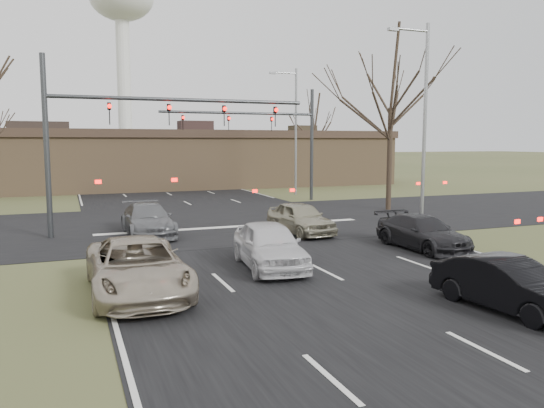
{
  "coord_description": "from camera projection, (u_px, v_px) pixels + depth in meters",
  "views": [
    {
      "loc": [
        -7.77,
        -12.06,
        4.23
      ],
      "look_at": [
        -0.85,
        5.67,
        2.0
      ],
      "focal_mm": 35.0,
      "sensor_mm": 36.0,
      "label": 1
    }
  ],
  "objects": [
    {
      "name": "water_tower",
      "position": [
        122.0,
        7.0,
        123.53
      ],
      "size": [
        15.0,
        15.0,
        44.5
      ],
      "color": "silver",
      "rests_on": "ground"
    },
    {
      "name": "car_charcoal_sedan",
      "position": [
        423.0,
        232.0,
        20.97
      ],
      "size": [
        1.96,
        4.63,
        1.33
      ],
      "primitive_type": "imported",
      "rotation": [
        0.0,
        0.0,
        0.02
      ],
      "color": "black",
      "rests_on": "ground"
    },
    {
      "name": "mast_arm_far",
      "position": [
        276.0,
        131.0,
        37.39
      ],
      "size": [
        11.12,
        0.24,
        8.0
      ],
      "color": "#383A3D",
      "rests_on": "ground"
    },
    {
      "name": "streetlight_right_far",
      "position": [
        294.0,
        125.0,
        42.15
      ],
      "size": [
        2.34,
        0.25,
        10.0
      ],
      "color": "gray",
      "rests_on": "ground"
    },
    {
      "name": "car_black_hatch",
      "position": [
        509.0,
        285.0,
        13.26
      ],
      "size": [
        1.87,
        4.21,
        1.34
      ],
      "primitive_type": "imported",
      "rotation": [
        0.0,
        0.0,
        0.11
      ],
      "color": "black",
      "rests_on": "ground"
    },
    {
      "name": "car_grey_ahead",
      "position": [
        148.0,
        220.0,
        24.04
      ],
      "size": [
        2.05,
        4.98,
        1.44
      ],
      "primitive_type": "imported",
      "rotation": [
        0.0,
        0.0,
        0.01
      ],
      "color": "slate",
      "rests_on": "ground"
    },
    {
      "name": "car_silver_suv",
      "position": [
        137.0,
        267.0,
        14.72
      ],
      "size": [
        2.57,
        5.56,
        1.54
      ],
      "primitive_type": "imported",
      "rotation": [
        0.0,
        0.0,
        -0.0
      ],
      "color": "#AEA18D",
      "rests_on": "ground"
    },
    {
      "name": "car_silver_ahead",
      "position": [
        300.0,
        218.0,
        24.46
      ],
      "size": [
        2.08,
        4.46,
        1.48
      ],
      "primitive_type": "imported",
      "rotation": [
        0.0,
        0.0,
        0.08
      ],
      "color": "#A19C82",
      "rests_on": "ground"
    },
    {
      "name": "ground",
      "position": [
        376.0,
        298.0,
        14.46
      ],
      "size": [
        360.0,
        360.0,
        0.0
      ],
      "primitive_type": "plane",
      "color": "#444C28",
      "rests_on": "ground"
    },
    {
      "name": "road_cross",
      "position": [
        224.0,
        221.0,
        28.34
      ],
      "size": [
        200.0,
        14.0,
        0.02
      ],
      "primitive_type": "cube",
      "color": "black",
      "rests_on": "ground"
    },
    {
      "name": "building",
      "position": [
        176.0,
        159.0,
        50.03
      ],
      "size": [
        42.4,
        10.4,
        5.3
      ],
      "color": "olive",
      "rests_on": "ground"
    },
    {
      "name": "car_white_sedan",
      "position": [
        269.0,
        245.0,
        17.83
      ],
      "size": [
        2.34,
        4.78,
        1.57
      ],
      "primitive_type": "imported",
      "rotation": [
        0.0,
        0.0,
        -0.11
      ],
      "color": "silver",
      "rests_on": "ground"
    },
    {
      "name": "tree_right_near",
      "position": [
        392.0,
        65.0,
        32.19
      ],
      "size": [
        6.9,
        6.9,
        11.5
      ],
      "color": "black",
      "rests_on": "ground"
    },
    {
      "name": "tree_right_far",
      "position": [
        314.0,
        114.0,
        51.44
      ],
      "size": [
        5.4,
        5.4,
        9.0
      ],
      "color": "black",
      "rests_on": "ground"
    },
    {
      "name": "mast_arm_near",
      "position": [
        124.0,
        123.0,
        24.01
      ],
      "size": [
        12.12,
        0.24,
        8.0
      ],
      "color": "#383A3D",
      "rests_on": "ground"
    },
    {
      "name": "streetlight_right_near",
      "position": [
        422.0,
        114.0,
        26.24
      ],
      "size": [
        2.34,
        0.25,
        10.0
      ],
      "color": "gray",
      "rests_on": "ground"
    },
    {
      "name": "road_main",
      "position": [
        129.0,
        174.0,
        69.98
      ],
      "size": [
        14.0,
        300.0,
        0.02
      ],
      "primitive_type": "cube",
      "color": "black",
      "rests_on": "ground"
    }
  ]
}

